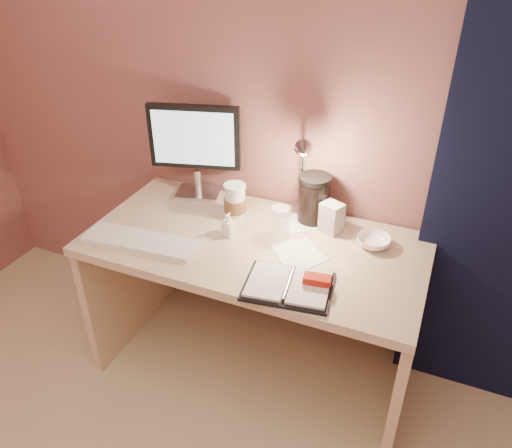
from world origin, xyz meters
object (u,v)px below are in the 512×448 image
at_px(planner, 291,285).
at_px(product_box, 331,218).
at_px(monitor, 195,143).
at_px(lotion_bottle, 229,224).
at_px(desk, 261,274).
at_px(desk_lamp, 287,168).
at_px(keyboard, 141,241).
at_px(coffee_cup, 235,202).
at_px(bowl, 374,242).
at_px(dark_jar, 313,201).
at_px(clear_cup, 280,223).

height_order(planner, product_box, product_box).
relative_size(monitor, lotion_bottle, 4.30).
bearing_deg(lotion_bottle, desk, 30.82).
bearing_deg(desk_lamp, desk, -133.40).
distance_m(keyboard, coffee_cup, 0.44).
bearing_deg(desk_lamp, lotion_bottle, -150.15).
distance_m(desk, keyboard, 0.56).
height_order(desk, planner, planner).
bearing_deg(monitor, coffee_cup, -40.93).
xyz_separation_m(bowl, desk_lamp, (-0.40, 0.05, 0.23)).
relative_size(bowl, lotion_bottle, 1.31).
distance_m(desk, dark_jar, 0.41).
relative_size(monitor, bowl, 3.28).
relative_size(clear_cup, bowl, 1.04).
bearing_deg(planner, monitor, 134.57).
height_order(desk, clear_cup, clear_cup).
bearing_deg(desk_lamp, keyboard, -159.34).
relative_size(dark_jar, product_box, 1.45).
bearing_deg(clear_cup, desk_lamp, 101.02).
relative_size(bowl, product_box, 1.03).
distance_m(lotion_bottle, desk_lamp, 0.34).
distance_m(keyboard, planner, 0.67).
distance_m(clear_cup, desk_lamp, 0.23).
distance_m(product_box, desk_lamp, 0.28).
relative_size(desk, planner, 4.05).
distance_m(keyboard, product_box, 0.80).
bearing_deg(keyboard, clear_cup, 22.73).
distance_m(planner, clear_cup, 0.34).
height_order(planner, clear_cup, clear_cup).
distance_m(clear_cup, lotion_bottle, 0.22).
xyz_separation_m(clear_cup, product_box, (0.18, 0.13, -0.00)).
bearing_deg(coffee_cup, desk, -26.07).
height_order(desk, keyboard, keyboard).
bearing_deg(product_box, coffee_cup, -149.49).
xyz_separation_m(dark_jar, desk_lamp, (-0.11, -0.05, 0.16)).
relative_size(planner, dark_jar, 1.80).
bearing_deg(monitor, product_box, -21.21).
bearing_deg(coffee_cup, monitor, 154.17).
relative_size(bowl, desk_lamp, 0.33).
relative_size(coffee_cup, lotion_bottle, 1.55).
relative_size(lotion_bottle, dark_jar, 0.54).
bearing_deg(lotion_bottle, clear_cup, 18.54).
height_order(coffee_cup, product_box, coffee_cup).
bearing_deg(planner, bowl, 52.29).
distance_m(keyboard, clear_cup, 0.58).
xyz_separation_m(desk, bowl, (0.46, 0.08, 0.25)).
bearing_deg(desk_lamp, dark_jar, 7.72).
distance_m(monitor, dark_jar, 0.61).
distance_m(monitor, desk_lamp, 0.48).
bearing_deg(planner, desk, 120.66).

